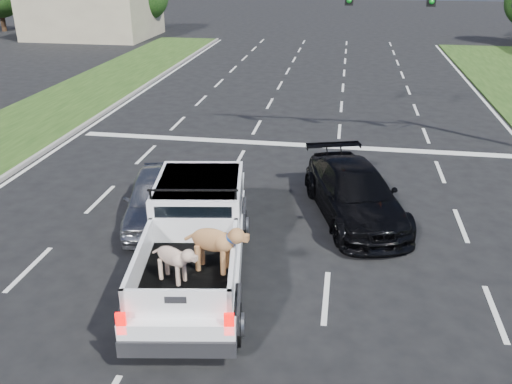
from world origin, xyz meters
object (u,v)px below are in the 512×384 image
traffic_signal (508,20)px  black_coupe (355,193)px  silver_sedan (157,198)px  pickup_truck (196,237)px

traffic_signal → black_coupe: (-4.88, -6.43, -4.00)m
traffic_signal → silver_sedan: bearing=-143.7°
traffic_signal → silver_sedan: 13.35m
silver_sedan → black_coupe: black_coupe is taller
traffic_signal → silver_sedan: size_ratio=2.25×
pickup_truck → black_coupe: bearing=37.1°
traffic_signal → pickup_truck: (-8.42, -10.12, -3.71)m
traffic_signal → pickup_truck: 13.68m
silver_sedan → pickup_truck: bearing=-68.1°
black_coupe → silver_sedan: bearing=174.3°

